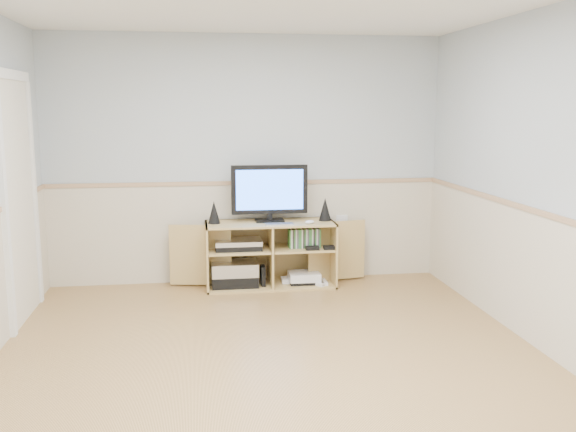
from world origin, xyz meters
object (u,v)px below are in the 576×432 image
object	(u,v)px
game_consoles	(303,278)
media_cabinet	(270,252)
monitor	(269,191)
keyboard	(279,224)

from	to	relation	value
game_consoles	media_cabinet	bearing A→B (deg)	168.18
monitor	keyboard	world-z (taller)	monitor
monitor	game_consoles	world-z (taller)	monitor
media_cabinet	game_consoles	xyz separation A→B (m)	(0.33, -0.07, -0.26)
media_cabinet	game_consoles	distance (m)	0.43
monitor	game_consoles	size ratio (longest dim) A/B	1.69
media_cabinet	monitor	size ratio (longest dim) A/B	2.64
media_cabinet	monitor	bearing A→B (deg)	-90.00
media_cabinet	monitor	xyz separation A→B (m)	(0.00, -0.01, 0.62)
media_cabinet	monitor	distance (m)	0.62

